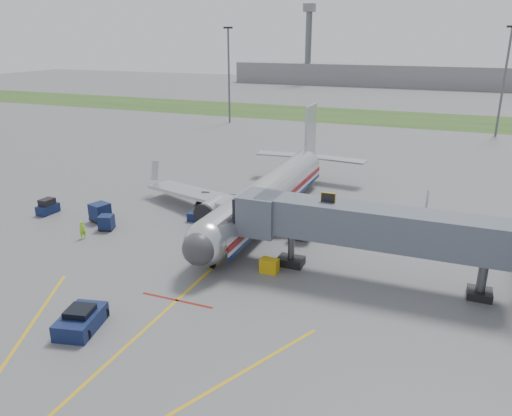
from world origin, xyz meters
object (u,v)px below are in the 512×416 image
at_px(airliner, 268,194).
at_px(belt_loader, 199,212).
at_px(ramp_worker, 83,230).
at_px(pushback_tug, 81,320).
at_px(baggage_tug, 48,207).

distance_m(airliner, belt_loader, 7.83).
relative_size(airliner, belt_loader, 7.96).
relative_size(belt_loader, ramp_worker, 2.54).
xyz_separation_m(airliner, ramp_worker, (-14.61, -12.24, -1.76)).
bearing_deg(belt_loader, ramp_worker, -127.53).
bearing_deg(airliner, pushback_tug, -99.10).
relative_size(airliner, baggage_tug, 14.38).
bearing_deg(pushback_tug, baggage_tug, 138.24).
xyz_separation_m(airliner, baggage_tug, (-23.13, -7.90, -1.89)).
xyz_separation_m(airliner, belt_loader, (-7.12, -2.49, -2.12)).
xyz_separation_m(pushback_tug, baggage_tug, (-19.12, 17.08, 0.10)).
bearing_deg(baggage_tug, pushback_tug, -41.76).
bearing_deg(ramp_worker, baggage_tug, 95.92).
height_order(airliner, baggage_tug, airliner).
distance_m(belt_loader, ramp_worker, 12.30).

